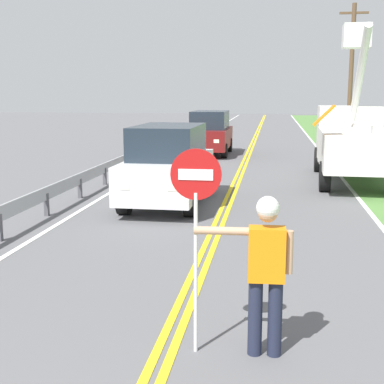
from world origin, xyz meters
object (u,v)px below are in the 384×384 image
flagger_worker (265,266)px  utility_pole_mid (351,69)px  oncoming_suv_nearest (169,165)px  utility_bucket_truck (353,139)px  stop_sign_paddle (196,205)px  oncoming_suv_second (210,133)px

flagger_worker → utility_pole_mid: (4.94, 30.78, 3.42)m
flagger_worker → oncoming_suv_nearest: size_ratio=0.40×
utility_bucket_truck → utility_pole_mid: size_ratio=0.80×
stop_sign_paddle → utility_pole_mid: size_ratio=0.27×
utility_bucket_truck → utility_pole_mid: (2.18, 17.59, 3.06)m
flagger_worker → oncoming_suv_second: 20.36m
flagger_worker → utility_pole_mid: 31.36m
utility_bucket_truck → oncoming_suv_second: size_ratio=1.49×
utility_bucket_truck → oncoming_suv_nearest: 7.42m
utility_bucket_truck → oncoming_suv_second: utility_bucket_truck is taller
utility_pole_mid → utility_bucket_truck: bearing=-97.1°
flagger_worker → oncoming_suv_nearest: 8.57m
flagger_worker → oncoming_suv_nearest: bearing=108.1°
utility_pole_mid → oncoming_suv_second: bearing=-126.6°
flagger_worker → utility_bucket_truck: 13.48m
flagger_worker → oncoming_suv_second: (-2.97, 20.14, 0.01)m
stop_sign_paddle → utility_bucket_truck: 13.69m
oncoming_suv_nearest → oncoming_suv_second: bearing=91.4°
flagger_worker → oncoming_suv_second: bearing=98.4°
oncoming_suv_nearest → utility_pole_mid: bearing=71.4°
utility_bucket_truck → oncoming_suv_nearest: utility_bucket_truck is taller
utility_pole_mid → oncoming_suv_nearest: bearing=-108.6°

